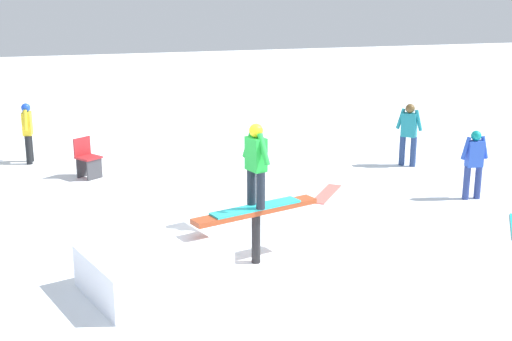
# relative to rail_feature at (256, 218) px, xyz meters

# --- Properties ---
(ground_plane) EXTENTS (60.00, 60.00, 0.00)m
(ground_plane) POSITION_rel_rail_feature_xyz_m (0.00, 0.00, -0.74)
(ground_plane) COLOR white
(rail_feature) EXTENTS (2.12, 0.95, 0.89)m
(rail_feature) POSITION_rel_rail_feature_xyz_m (0.00, 0.00, 0.00)
(rail_feature) COLOR black
(rail_feature) RESTS_ON ground
(snow_kicker_ramp) EXTENTS (2.19, 2.00, 0.62)m
(snow_kicker_ramp) POSITION_rel_rail_feature_xyz_m (-1.66, -0.56, -0.43)
(snow_kicker_ramp) COLOR white
(snow_kicker_ramp) RESTS_ON ground
(main_rider_on_rail) EXTENTS (1.51, 0.74, 1.32)m
(main_rider_on_rail) POSITION_rel_rail_feature_xyz_m (0.00, 0.00, 0.79)
(main_rider_on_rail) COLOR #25C4C9
(main_rider_on_rail) RESTS_ON rail_feature
(bystander_yellow) EXTENTS (0.23, 0.62, 1.43)m
(bystander_yellow) POSITION_rel_rail_feature_xyz_m (-3.63, 7.18, 0.06)
(bystander_yellow) COLOR black
(bystander_yellow) RESTS_ON ground
(bystander_teal) EXTENTS (0.52, 0.48, 1.46)m
(bystander_teal) POSITION_rel_rail_feature_xyz_m (4.89, 4.64, 0.08)
(bystander_teal) COLOR navy
(bystander_teal) RESTS_ON ground
(bystander_blue) EXTENTS (0.58, 0.22, 1.39)m
(bystander_blue) POSITION_rel_rail_feature_xyz_m (4.98, 2.01, 0.04)
(bystander_blue) COLOR navy
(bystander_blue) RESTS_ON ground
(loose_snowboard_coral) EXTENTS (1.02, 1.25, 0.02)m
(loose_snowboard_coral) POSITION_rel_rail_feature_xyz_m (2.29, 3.02, -0.73)
(loose_snowboard_coral) COLOR #F16D61
(loose_snowboard_coral) RESTS_ON ground
(folding_chair) EXTENTS (0.62, 0.62, 0.88)m
(folding_chair) POSITION_rel_rail_feature_xyz_m (-2.35, 5.55, -0.33)
(folding_chair) COLOR #3F3F44
(folding_chair) RESTS_ON ground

